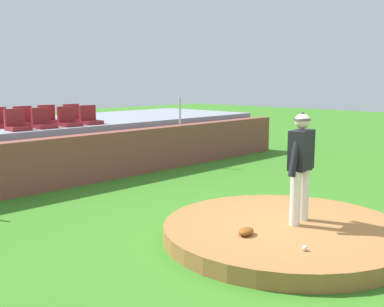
{
  "coord_description": "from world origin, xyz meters",
  "views": [
    {
      "loc": [
        -6.07,
        -3.8,
        2.48
      ],
      "look_at": [
        0.0,
        2.01,
        1.15
      ],
      "focal_mm": 43.72,
      "sensor_mm": 36.0,
      "label": 1
    }
  ],
  "objects_px": {
    "pitcher": "(301,159)",
    "stadium_chair_6": "(49,118)",
    "stadium_chair_1": "(43,122)",
    "stadium_chair_7": "(73,117)",
    "baseball": "(305,248)",
    "fielding_glove": "(246,231)",
    "stadium_chair_3": "(90,118)",
    "stadium_chair_0": "(17,124)",
    "stadium_chair_2": "(68,120)",
    "stadium_chair_5": "(25,120)"
  },
  "relations": [
    {
      "from": "pitcher",
      "to": "stadium_chair_6",
      "type": "bearing_deg",
      "value": 80.47
    },
    {
      "from": "stadium_chair_1",
      "to": "stadium_chair_7",
      "type": "bearing_deg",
      "value": -147.57
    },
    {
      "from": "pitcher",
      "to": "baseball",
      "type": "bearing_deg",
      "value": -154.53
    },
    {
      "from": "fielding_glove",
      "to": "stadium_chair_1",
      "type": "distance_m",
      "value": 6.68
    },
    {
      "from": "stadium_chair_3",
      "to": "stadium_chair_7",
      "type": "relative_size",
      "value": 1.0
    },
    {
      "from": "pitcher",
      "to": "stadium_chair_3",
      "type": "relative_size",
      "value": 3.5
    },
    {
      "from": "fielding_glove",
      "to": "stadium_chair_6",
      "type": "distance_m",
      "value": 7.69
    },
    {
      "from": "pitcher",
      "to": "stadium_chair_0",
      "type": "distance_m",
      "value": 6.91
    },
    {
      "from": "stadium_chair_3",
      "to": "stadium_chair_7",
      "type": "distance_m",
      "value": 0.85
    },
    {
      "from": "stadium_chair_0",
      "to": "stadium_chair_7",
      "type": "relative_size",
      "value": 1.0
    },
    {
      "from": "pitcher",
      "to": "stadium_chair_2",
      "type": "xyz_separation_m",
      "value": [
        0.1,
        6.79,
        0.2
      ]
    },
    {
      "from": "fielding_glove",
      "to": "stadium_chair_1",
      "type": "relative_size",
      "value": 0.6
    },
    {
      "from": "stadium_chair_3",
      "to": "stadium_chair_5",
      "type": "relative_size",
      "value": 1.0
    },
    {
      "from": "stadium_chair_2",
      "to": "stadium_chair_5",
      "type": "bearing_deg",
      "value": -51.43
    },
    {
      "from": "stadium_chair_7",
      "to": "pitcher",
      "type": "bearing_deg",
      "value": 84.02
    },
    {
      "from": "fielding_glove",
      "to": "stadium_chair_5",
      "type": "distance_m",
      "value": 7.57
    },
    {
      "from": "pitcher",
      "to": "stadium_chair_6",
      "type": "relative_size",
      "value": 3.5
    },
    {
      "from": "stadium_chair_2",
      "to": "stadium_chair_5",
      "type": "distance_m",
      "value": 1.16
    },
    {
      "from": "stadium_chair_0",
      "to": "stadium_chair_7",
      "type": "height_order",
      "value": "same"
    },
    {
      "from": "fielding_glove",
      "to": "stadium_chair_7",
      "type": "height_order",
      "value": "stadium_chair_7"
    },
    {
      "from": "stadium_chair_1",
      "to": "stadium_chair_5",
      "type": "relative_size",
      "value": 1.0
    },
    {
      "from": "pitcher",
      "to": "stadium_chair_7",
      "type": "distance_m",
      "value": 7.74
    },
    {
      "from": "fielding_glove",
      "to": "stadium_chair_6",
      "type": "bearing_deg",
      "value": 69.99
    },
    {
      "from": "stadium_chair_1",
      "to": "stadium_chair_3",
      "type": "relative_size",
      "value": 1.0
    },
    {
      "from": "stadium_chair_0",
      "to": "stadium_chair_2",
      "type": "xyz_separation_m",
      "value": [
        1.38,
        0.0,
        0.0
      ]
    },
    {
      "from": "pitcher",
      "to": "stadium_chair_2",
      "type": "relative_size",
      "value": 3.5
    },
    {
      "from": "fielding_glove",
      "to": "stadium_chair_7",
      "type": "bearing_deg",
      "value": 64.54
    },
    {
      "from": "stadium_chair_6",
      "to": "fielding_glove",
      "type": "bearing_deg",
      "value": 81.33
    },
    {
      "from": "pitcher",
      "to": "stadium_chair_1",
      "type": "bearing_deg",
      "value": 86.11
    },
    {
      "from": "fielding_glove",
      "to": "stadium_chair_0",
      "type": "height_order",
      "value": "stadium_chair_0"
    },
    {
      "from": "pitcher",
      "to": "stadium_chair_0",
      "type": "height_order",
      "value": "pitcher"
    },
    {
      "from": "baseball",
      "to": "fielding_glove",
      "type": "xyz_separation_m",
      "value": [
        -0.03,
        0.94,
        0.02
      ]
    },
    {
      "from": "baseball",
      "to": "stadium_chair_6",
      "type": "relative_size",
      "value": 0.15
    },
    {
      "from": "stadium_chair_0",
      "to": "stadium_chair_7",
      "type": "xyz_separation_m",
      "value": [
        2.09,
        0.9,
        0.0
      ]
    },
    {
      "from": "stadium_chair_7",
      "to": "baseball",
      "type": "bearing_deg",
      "value": 77.61
    },
    {
      "from": "fielding_glove",
      "to": "stadium_chair_2",
      "type": "distance_m",
      "value": 6.77
    },
    {
      "from": "stadium_chair_2",
      "to": "stadium_chair_3",
      "type": "relative_size",
      "value": 1.0
    },
    {
      "from": "stadium_chair_3",
      "to": "stadium_chair_0",
      "type": "bearing_deg",
      "value": 1.39
    },
    {
      "from": "stadium_chair_6",
      "to": "stadium_chair_1",
      "type": "bearing_deg",
      "value": 54.3
    },
    {
      "from": "baseball",
      "to": "stadium_chair_0",
      "type": "xyz_separation_m",
      "value": [
        -0.24,
        7.5,
        1.18
      ]
    },
    {
      "from": "baseball",
      "to": "stadium_chair_1",
      "type": "bearing_deg",
      "value": 86.68
    },
    {
      "from": "stadium_chair_1",
      "to": "stadium_chair_3",
      "type": "xyz_separation_m",
      "value": [
        1.38,
        0.05,
        0.0
      ]
    },
    {
      "from": "stadium_chair_1",
      "to": "stadium_chair_2",
      "type": "distance_m",
      "value": 0.7
    },
    {
      "from": "stadium_chair_5",
      "to": "stadium_chair_7",
      "type": "distance_m",
      "value": 1.43
    },
    {
      "from": "baseball",
      "to": "stadium_chair_7",
      "type": "distance_m",
      "value": 8.69
    },
    {
      "from": "pitcher",
      "to": "stadium_chair_5",
      "type": "bearing_deg",
      "value": 85.66
    },
    {
      "from": "stadium_chair_0",
      "to": "stadium_chair_3",
      "type": "xyz_separation_m",
      "value": [
        2.06,
        0.05,
        0.0
      ]
    },
    {
      "from": "pitcher",
      "to": "fielding_glove",
      "type": "height_order",
      "value": "pitcher"
    },
    {
      "from": "baseball",
      "to": "stadium_chair_1",
      "type": "xyz_separation_m",
      "value": [
        0.44,
        7.51,
        1.18
      ]
    },
    {
      "from": "stadium_chair_2",
      "to": "stadium_chair_3",
      "type": "bearing_deg",
      "value": -176.1
    }
  ]
}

